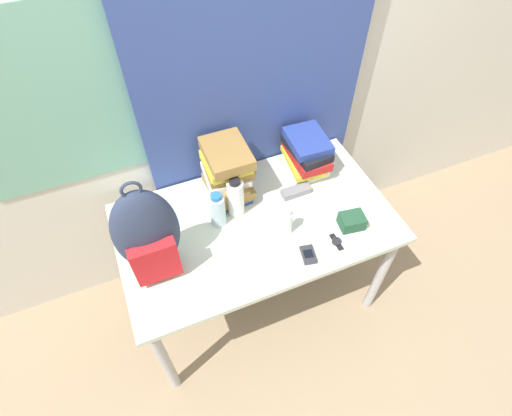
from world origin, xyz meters
TOP-DOWN VIEW (x-y plane):
  - ground_plane at (0.00, 0.00)m, footprint 12.00×12.00m
  - wall_back at (-0.00, 0.84)m, footprint 6.00×0.06m
  - curtain_blue at (0.16, 0.79)m, footprint 1.11×0.04m
  - desk at (0.00, 0.38)m, footprint 1.31×0.76m
  - backpack at (-0.49, 0.32)m, footprint 0.26×0.18m
  - book_stack_left at (-0.06, 0.60)m, footprint 0.24×0.27m
  - book_stack_center at (0.37, 0.61)m, footprint 0.21×0.28m
  - water_bottle at (-0.17, 0.44)m, footprint 0.07×0.07m
  - sports_bottle at (-0.07, 0.47)m, footprint 0.08×0.08m
  - sunscreen_bottle at (0.11, 0.27)m, footprint 0.04×0.04m
  - cell_phone at (0.14, 0.11)m, footprint 0.08×0.10m
  - sunglasses_case at (0.25, 0.46)m, footprint 0.15×0.06m
  - camera_pouch at (0.41, 0.18)m, footprint 0.12×0.11m
  - wristwatch at (0.30, 0.12)m, footprint 0.04×0.10m

SIDE VIEW (x-z plane):
  - ground_plane at x=0.00m, z-range 0.00..0.00m
  - desk at x=0.00m, z-range 0.29..1.03m
  - wristwatch at x=0.30m, z-range 0.74..0.76m
  - cell_phone at x=0.14m, z-range 0.74..0.76m
  - sunglasses_case at x=0.25m, z-range 0.74..0.78m
  - camera_pouch at x=0.41m, z-range 0.74..0.81m
  - sunscreen_bottle at x=0.11m, z-range 0.74..0.89m
  - water_bottle at x=-0.17m, z-range 0.74..0.93m
  - book_stack_center at x=0.37m, z-range 0.75..0.96m
  - sports_bottle at x=-0.07m, z-range 0.74..0.96m
  - book_stack_left at x=-0.06m, z-range 0.75..1.04m
  - backpack at x=-0.49m, z-range 0.71..1.24m
  - curtain_blue at x=0.16m, z-range 0.00..2.50m
  - wall_back at x=0.00m, z-range 0.00..2.50m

